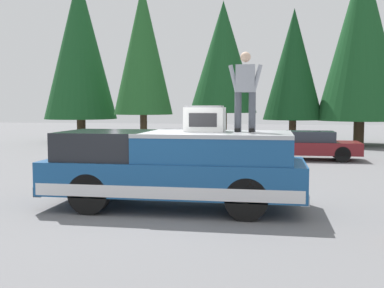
{
  "coord_description": "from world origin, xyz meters",
  "views": [
    {
      "loc": [
        -9.49,
        -2.43,
        2.22
      ],
      "look_at": [
        0.8,
        -0.68,
        1.35
      ],
      "focal_mm": 43.82,
      "sensor_mm": 36.0,
      "label": 1
    }
  ],
  "objects_px": {
    "pickup_truck": "(175,168)",
    "parked_car_maroon": "(308,145)",
    "compressor_unit": "(205,119)",
    "person_on_truck_bed": "(245,89)",
    "parked_car_silver": "(180,143)"
  },
  "relations": [
    {
      "from": "pickup_truck",
      "to": "parked_car_maroon",
      "type": "bearing_deg",
      "value": -19.98
    },
    {
      "from": "pickup_truck",
      "to": "parked_car_maroon",
      "type": "distance_m",
      "value": 10.32
    },
    {
      "from": "pickup_truck",
      "to": "person_on_truck_bed",
      "type": "relative_size",
      "value": 3.28
    },
    {
      "from": "compressor_unit",
      "to": "person_on_truck_bed",
      "type": "bearing_deg",
      "value": -85.38
    },
    {
      "from": "person_on_truck_bed",
      "to": "parked_car_silver",
      "type": "bearing_deg",
      "value": 18.91
    },
    {
      "from": "person_on_truck_bed",
      "to": "parked_car_silver",
      "type": "distance_m",
      "value": 10.4
    },
    {
      "from": "pickup_truck",
      "to": "parked_car_maroon",
      "type": "xyz_separation_m",
      "value": [
        9.69,
        -3.52,
        -0.29
      ]
    },
    {
      "from": "pickup_truck",
      "to": "parked_car_silver",
      "type": "height_order",
      "value": "pickup_truck"
    },
    {
      "from": "compressor_unit",
      "to": "parked_car_maroon",
      "type": "bearing_deg",
      "value": -16.89
    },
    {
      "from": "pickup_truck",
      "to": "compressor_unit",
      "type": "bearing_deg",
      "value": -75.1
    },
    {
      "from": "compressor_unit",
      "to": "person_on_truck_bed",
      "type": "height_order",
      "value": "person_on_truck_bed"
    },
    {
      "from": "pickup_truck",
      "to": "parked_car_silver",
      "type": "distance_m",
      "value": 10.07
    },
    {
      "from": "pickup_truck",
      "to": "parked_car_maroon",
      "type": "height_order",
      "value": "pickup_truck"
    },
    {
      "from": "compressor_unit",
      "to": "person_on_truck_bed",
      "type": "xyz_separation_m",
      "value": [
        0.07,
        -0.85,
        0.62
      ]
    },
    {
      "from": "parked_car_maroon",
      "to": "parked_car_silver",
      "type": "bearing_deg",
      "value": 87.85
    }
  ]
}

